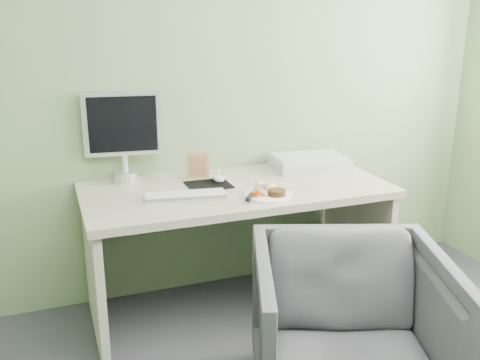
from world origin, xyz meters
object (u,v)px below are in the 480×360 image
object	(u,v)px
scanner	(309,163)
monitor	(122,132)
desk	(237,219)
plate	(268,195)
desk_chair	(350,335)

from	to	relation	value
scanner	monitor	world-z (taller)	monitor
desk	scanner	xyz separation A→B (m)	(0.53, 0.19, 0.22)
scanner	desk	bearing A→B (deg)	-154.78
desk	monitor	bearing A→B (deg)	149.69
plate	scanner	bearing A→B (deg)	42.24
scanner	plate	bearing A→B (deg)	-132.11
monitor	desk_chair	bearing A→B (deg)	-53.52
desk	plate	xyz separation A→B (m)	(0.09, -0.21, 0.19)
plate	monitor	xyz separation A→B (m)	(-0.62, 0.52, 0.27)
desk	plate	distance (m)	0.30
scanner	desk_chair	distance (m)	1.24
desk	desk_chair	bearing A→B (deg)	-80.72
scanner	monitor	size ratio (longest dim) A/B	0.88
scanner	monitor	distance (m)	1.09
monitor	desk_chair	world-z (taller)	monitor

